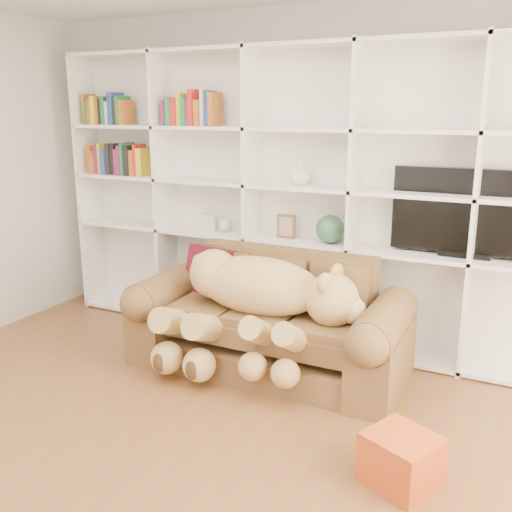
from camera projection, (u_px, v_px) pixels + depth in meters
The scene contains 14 objects.
floor at pixel (125, 499), 2.87m from camera, with size 5.00×5.00×0.00m, color brown.
wall_back at pixel (310, 178), 4.70m from camera, with size 5.00×0.02×2.70m, color silver.
bookshelf at pixel (277, 184), 4.69m from camera, with size 4.43×0.35×2.40m.
sofa at pixel (269, 327), 4.27m from camera, with size 2.02×0.87×0.85m.
teddy_bear at pixel (255, 299), 4.07m from camera, with size 1.43×0.81×0.83m.
throw_pillow at pixel (210, 272), 4.57m from camera, with size 0.40×0.13×0.40m, color #5D101F.
gift_box at pixel (401, 460), 2.96m from camera, with size 0.34×0.32×0.27m, color #CD4D1B.
tv at pixel (469, 213), 4.07m from camera, with size 1.07×0.18×0.63m.
picture_frame at pixel (286, 226), 4.68m from camera, with size 0.15×0.03×0.19m, color brown.
green_vase at pixel (330, 229), 4.52m from camera, with size 0.23×0.23×0.23m, color #2F5C3F.
figurine_tall at pixel (206, 222), 5.02m from camera, with size 0.07×0.07×0.15m, color beige.
figurine_short at pixel (212, 223), 4.99m from camera, with size 0.08×0.08×0.14m, color beige.
snow_globe at pixel (225, 225), 4.94m from camera, with size 0.12×0.12×0.12m, color silver.
shelf_vase at pixel (300, 174), 4.52m from camera, with size 0.17×0.17×0.18m, color white.
Camera 1 is at (1.69, -1.92, 1.90)m, focal length 40.00 mm.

